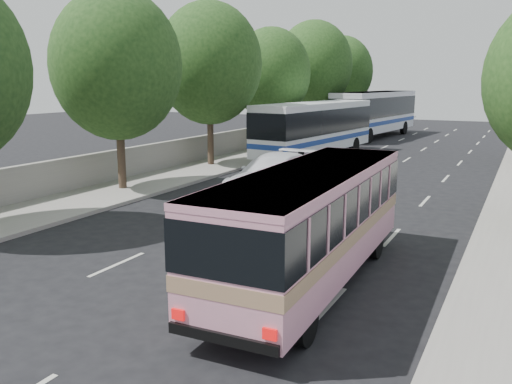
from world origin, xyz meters
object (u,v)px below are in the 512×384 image
Objects in this scene: tour_coach_front at (315,125)px; tour_coach_rear at (375,110)px; white_pickup at (273,175)px; pink_taxi at (323,172)px; pink_bus at (312,214)px.

tour_coach_rear is at bearing 96.51° from tour_coach_front.
tour_coach_front reaches higher than white_pickup.
tour_coach_rear is (-2.50, 26.62, 1.52)m from white_pickup.
white_pickup is 0.50× the size of tour_coach_front.
pink_taxi is at bearing -74.40° from tour_coach_rear.
pink_taxi is (-3.79, 11.36, -0.96)m from pink_bus.
pink_bus is 0.74× the size of tour_coach_front.
white_pickup is at bearing 118.60° from pink_bus.
tour_coach_front is at bearing -83.77° from tour_coach_rear.
tour_coach_front is (-2.50, 11.73, 1.27)m from white_pickup.
pink_bus is 22.41m from tour_coach_front.
tour_coach_front is at bearing 109.11° from pink_bus.
white_pickup is at bearing -132.14° from pink_taxi.
pink_bus is 12.02m from pink_taxi.
white_pickup is 12.06m from tour_coach_front.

